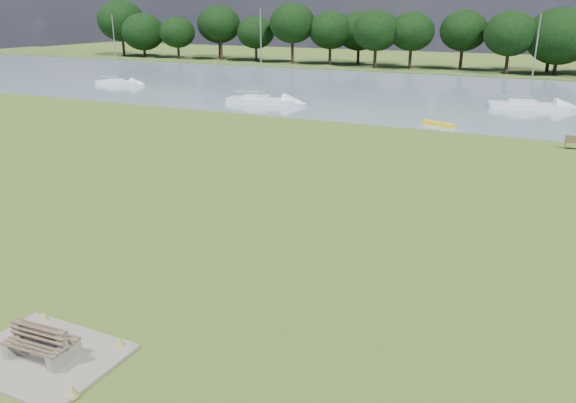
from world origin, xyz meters
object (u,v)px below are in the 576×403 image
at_px(kayak, 438,124).
at_px(sailboat_0, 261,99).
at_px(bench_pair, 41,343).
at_px(sailboat_5, 118,81).
at_px(sailboat_2, 528,104).

relative_size(kayak, sailboat_0, 0.31).
height_order(bench_pair, sailboat_5, sailboat_5).
distance_m(kayak, sailboat_2, 13.72).
xyz_separation_m(bench_pair, sailboat_0, (-15.41, 41.75, 0.03)).
height_order(kayak, sailboat_2, sailboat_2).
height_order(kayak, sailboat_0, sailboat_0).
bearing_deg(bench_pair, sailboat_0, 106.97).
bearing_deg(kayak, sailboat_2, 88.12).
relative_size(bench_pair, sailboat_0, 0.21).
bearing_deg(sailboat_2, sailboat_5, 171.20).
bearing_deg(sailboat_2, kayak, -129.15).
bearing_deg(bench_pair, sailboat_2, 76.03).
xyz_separation_m(kayak, sailboat_5, (-42.40, 9.23, 0.29)).
distance_m(bench_pair, kayak, 38.14).
xyz_separation_m(kayak, sailboat_2, (6.18, 12.25, 0.34)).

